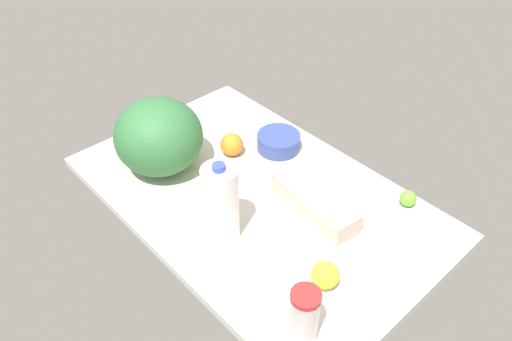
% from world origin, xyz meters
% --- Properties ---
extents(countertop, '(1.20, 0.76, 0.03)m').
position_xyz_m(countertop, '(0.00, 0.00, 0.01)').
color(countertop, silver).
rests_on(countertop, ground).
extents(tumbler_cup, '(0.07, 0.07, 0.17)m').
position_xyz_m(tumbler_cup, '(0.46, -0.27, 0.12)').
color(tumbler_cup, silver).
rests_on(tumbler_cup, countertop).
extents(egg_carton, '(0.32, 0.14, 0.07)m').
position_xyz_m(egg_carton, '(0.18, 0.08, 0.07)').
color(egg_carton, beige).
rests_on(egg_carton, countertop).
extents(milk_jug, '(0.10, 0.10, 0.27)m').
position_xyz_m(milk_jug, '(0.06, -0.19, 0.16)').
color(milk_jug, white).
rests_on(milk_jug, countertop).
extents(watermelon, '(0.30, 0.30, 0.26)m').
position_xyz_m(watermelon, '(-0.33, -0.14, 0.16)').
color(watermelon, '#316E3B').
rests_on(watermelon, countertop).
extents(mixing_bowl, '(0.16, 0.16, 0.06)m').
position_xyz_m(mixing_bowl, '(-0.13, 0.23, 0.06)').
color(mixing_bowl, '#364993').
rests_on(mixing_bowl, countertop).
extents(orange_beside_bowl, '(0.08, 0.08, 0.08)m').
position_xyz_m(orange_beside_bowl, '(-0.22, 0.08, 0.07)').
color(orange_beside_bowl, orange).
rests_on(orange_beside_bowl, countertop).
extents(lemon_far_back, '(0.08, 0.08, 0.08)m').
position_xyz_m(lemon_far_back, '(-0.10, -0.05, 0.07)').
color(lemon_far_back, yellow).
rests_on(lemon_far_back, countertop).
extents(lemon_loose, '(0.08, 0.08, 0.08)m').
position_xyz_m(lemon_loose, '(0.39, -0.11, 0.07)').
color(lemon_loose, yellow).
rests_on(lemon_loose, countertop).
extents(lime_by_jug, '(0.05, 0.05, 0.05)m').
position_xyz_m(lime_by_jug, '(0.36, 0.32, 0.06)').
color(lime_by_jug, '#68B935').
rests_on(lime_by_jug, countertop).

